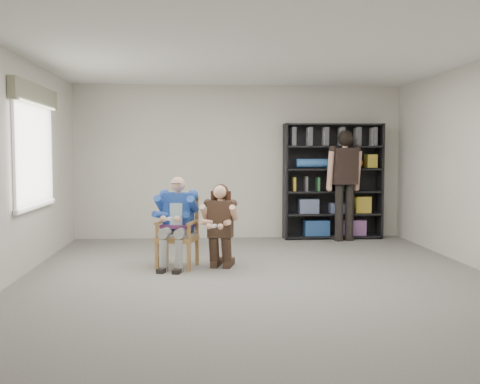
{
  "coord_description": "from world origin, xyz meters",
  "views": [
    {
      "loc": [
        -0.75,
        -6.81,
        1.57
      ],
      "look_at": [
        -0.2,
        0.6,
        1.05
      ],
      "focal_mm": 42.0,
      "sensor_mm": 36.0,
      "label": 1
    }
  ],
  "objects_px": {
    "standing_man": "(345,186)",
    "seated_man": "(177,222)",
    "armchair": "(177,233)",
    "kneeling_woman": "(220,227)",
    "bookshelf": "(333,181)"
  },
  "relations": [
    {
      "from": "armchair",
      "to": "seated_man",
      "type": "xyz_separation_m",
      "value": [
        0.0,
        0.0,
        0.14
      ]
    },
    {
      "from": "armchair",
      "to": "kneeling_woman",
      "type": "relative_size",
      "value": 0.84
    },
    {
      "from": "bookshelf",
      "to": "standing_man",
      "type": "distance_m",
      "value": 0.35
    },
    {
      "from": "armchair",
      "to": "bookshelf",
      "type": "relative_size",
      "value": 0.46
    },
    {
      "from": "armchair",
      "to": "bookshelf",
      "type": "height_order",
      "value": "bookshelf"
    },
    {
      "from": "seated_man",
      "to": "bookshelf",
      "type": "height_order",
      "value": "bookshelf"
    },
    {
      "from": "kneeling_woman",
      "to": "standing_man",
      "type": "distance_m",
      "value": 3.24
    },
    {
      "from": "kneeling_woman",
      "to": "bookshelf",
      "type": "distance_m",
      "value": 3.39
    },
    {
      "from": "standing_man",
      "to": "seated_man",
      "type": "bearing_deg",
      "value": -154.72
    },
    {
      "from": "bookshelf",
      "to": "standing_man",
      "type": "xyz_separation_m",
      "value": [
        0.14,
        -0.32,
        -0.08
      ]
    },
    {
      "from": "kneeling_woman",
      "to": "bookshelf",
      "type": "height_order",
      "value": "bookshelf"
    },
    {
      "from": "armchair",
      "to": "seated_man",
      "type": "bearing_deg",
      "value": 0.0
    },
    {
      "from": "armchair",
      "to": "bookshelf",
      "type": "distance_m",
      "value": 3.72
    },
    {
      "from": "seated_man",
      "to": "standing_man",
      "type": "distance_m",
      "value": 3.6
    },
    {
      "from": "seated_man",
      "to": "kneeling_woman",
      "type": "bearing_deg",
      "value": 3.09
    }
  ]
}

